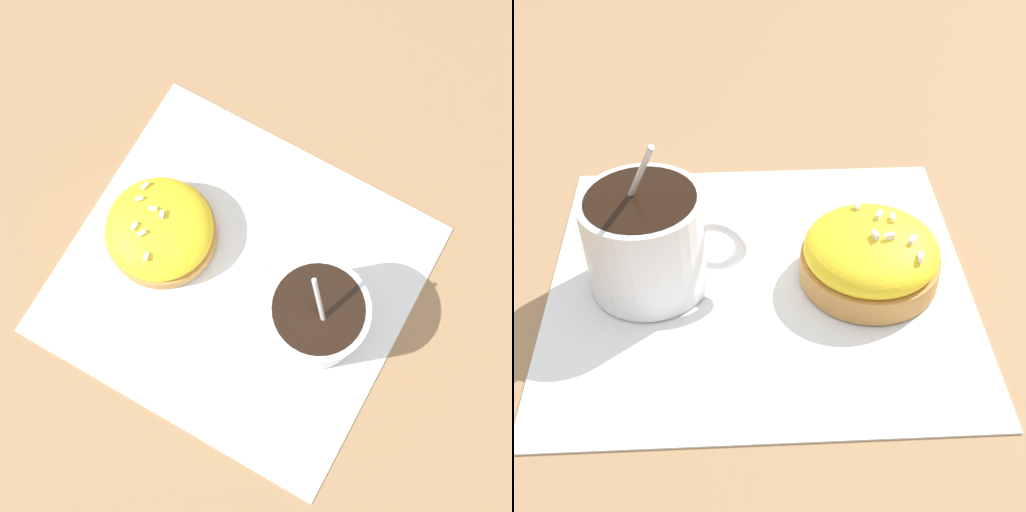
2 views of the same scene
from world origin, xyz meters
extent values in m
plane|color=#93704C|center=(0.00, 0.00, 0.00)|extent=(3.00, 3.00, 0.00)
cube|color=white|center=(0.00, 0.00, 0.00)|extent=(0.33, 0.31, 0.00)
cylinder|color=white|center=(0.08, 0.01, 0.04)|extent=(0.08, 0.08, 0.07)
cylinder|color=black|center=(0.08, 0.01, 0.07)|extent=(0.07, 0.07, 0.01)
torus|color=white|center=(0.03, 0.01, 0.04)|extent=(0.04, 0.01, 0.04)
ellipsoid|color=silver|center=(0.06, 0.02, 0.01)|extent=(0.03, 0.03, 0.01)
cylinder|color=silver|center=(0.09, 0.00, 0.07)|extent=(0.05, 0.03, 0.11)
cylinder|color=#C18442|center=(-0.08, -0.01, 0.01)|extent=(0.10, 0.10, 0.02)
ellipsoid|color=yellow|center=(-0.08, -0.01, 0.03)|extent=(0.10, 0.10, 0.04)
cube|color=white|center=(-0.09, -0.02, 0.05)|extent=(0.00, 0.01, 0.00)
cube|color=white|center=(-0.11, 0.01, 0.04)|extent=(0.00, 0.01, 0.00)
cube|color=white|center=(-0.07, -0.04, 0.04)|extent=(0.01, 0.01, 0.00)
cube|color=white|center=(-0.08, -0.02, 0.05)|extent=(0.01, 0.01, 0.00)
cube|color=white|center=(-0.08, 0.00, 0.05)|extent=(0.01, 0.01, 0.00)
cube|color=white|center=(-0.10, 0.00, 0.05)|extent=(0.01, 0.01, 0.00)
cube|color=white|center=(-0.09, 0.00, 0.05)|extent=(0.01, 0.01, 0.00)
camera|label=1|loc=(0.09, -0.10, 0.63)|focal=50.00mm
camera|label=2|loc=(-0.03, 0.37, 0.35)|focal=50.00mm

